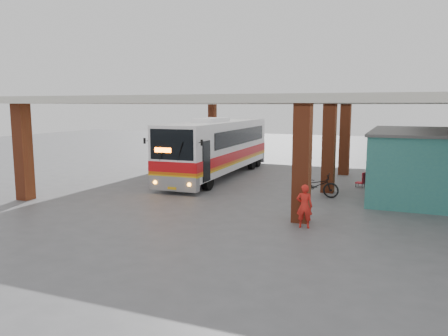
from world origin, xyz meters
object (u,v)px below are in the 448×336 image
pedestrian (304,206)px  motorcycle (316,185)px  coach_bus (218,147)px  red_chair (362,180)px

pedestrian → motorcycle: bearing=-89.0°
coach_bus → red_chair: bearing=-4.5°
coach_bus → pedestrian: size_ratio=7.91×
red_chair → pedestrian: bearing=-82.0°
pedestrian → red_chair: 8.86m
motorcycle → red_chair: size_ratio=2.68×
coach_bus → red_chair: (8.42, -0.34, -1.40)m
pedestrian → red_chair: (1.17, 8.78, -0.41)m
motorcycle → pedestrian: 5.44m
motorcycle → pedestrian: pedestrian is taller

